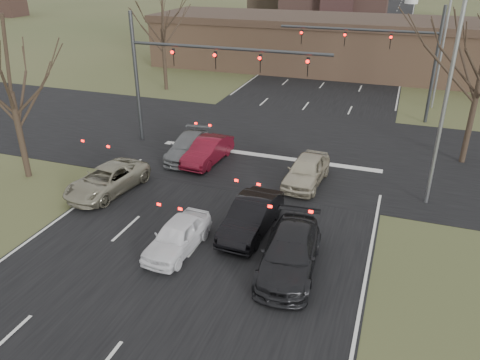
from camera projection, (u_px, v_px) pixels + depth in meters
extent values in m
plane|color=#434E2A|center=(165.00, 286.00, 17.05)|extent=(360.00, 360.00, 0.00)
cube|color=black|center=(359.00, 38.00, 68.02)|extent=(14.00, 300.00, 0.02)
cube|color=black|center=(276.00, 145.00, 29.78)|extent=(200.00, 14.00, 0.02)
cube|color=#836046|center=(356.00, 49.00, 47.73)|extent=(42.00, 10.00, 4.60)
cube|color=#38281E|center=(358.00, 22.00, 46.59)|extent=(42.40, 10.40, 0.70)
cylinder|color=#383A3D|center=(137.00, 79.00, 28.91)|extent=(0.24, 0.24, 8.00)
cylinder|color=#383A3D|center=(227.00, 48.00, 26.16)|extent=(12.00, 0.18, 0.18)
imported|color=black|center=(174.00, 57.00, 27.46)|extent=(0.16, 0.20, 1.00)
imported|color=black|center=(216.00, 60.00, 26.66)|extent=(0.16, 0.20, 1.00)
imported|color=black|center=(260.00, 64.00, 25.86)|extent=(0.16, 0.20, 1.00)
imported|color=black|center=(308.00, 67.00, 25.06)|extent=(0.16, 0.20, 1.00)
cylinder|color=#383A3D|center=(435.00, 67.00, 32.15)|extent=(0.24, 0.24, 8.00)
cylinder|color=#383A3D|center=(357.00, 29.00, 32.85)|extent=(11.00, 0.18, 0.18)
imported|color=black|center=(390.00, 42.00, 32.44)|extent=(0.16, 0.20, 1.00)
imported|color=black|center=(345.00, 39.00, 33.39)|extent=(0.16, 0.20, 1.00)
imported|color=black|center=(302.00, 37.00, 34.33)|extent=(0.16, 0.20, 1.00)
cylinder|color=gray|center=(445.00, 103.00, 20.67)|extent=(0.18, 0.18, 10.00)
cylinder|color=gray|center=(443.00, 43.00, 34.96)|extent=(0.18, 0.18, 10.00)
cylinder|color=black|center=(473.00, 110.00, 25.96)|extent=(0.32, 0.32, 6.33)
cylinder|color=black|center=(20.00, 136.00, 24.59)|extent=(0.32, 0.32, 4.68)
cylinder|color=black|center=(164.00, 60.00, 41.06)|extent=(0.32, 0.32, 5.23)
imported|color=gray|center=(107.00, 180.00, 23.61)|extent=(2.85, 5.05, 1.33)
imported|color=white|center=(177.00, 236.00, 18.92)|extent=(1.75, 3.91, 1.30)
imported|color=black|center=(251.00, 216.00, 20.15)|extent=(1.78, 4.57, 1.48)
imported|color=black|center=(290.00, 253.00, 17.69)|extent=(2.41, 5.16, 1.46)
imported|color=slate|center=(188.00, 147.00, 27.70)|extent=(2.39, 4.78, 1.33)
imported|color=#590C19|center=(208.00, 151.00, 27.05)|extent=(1.80, 4.33, 1.39)
imported|color=#BBB297|center=(306.00, 170.00, 24.45)|extent=(2.05, 4.47, 1.49)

